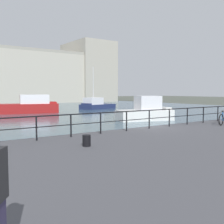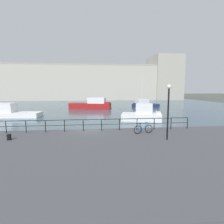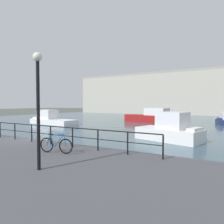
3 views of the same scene
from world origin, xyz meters
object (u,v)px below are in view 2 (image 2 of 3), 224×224
object	(u,v)px
parked_bicycle	(143,129)
quay_lamp_post	(168,104)
moored_blue_motorboat	(92,105)
mooring_bollard	(9,137)
moored_small_launch	(143,114)
harbor_building	(104,82)
moored_harbor_tender	(144,104)
moored_red_daysailer	(10,112)

from	to	relation	value
parked_bicycle	quay_lamp_post	distance (m)	3.37
moored_blue_motorboat	mooring_bollard	world-z (taller)	moored_blue_motorboat
moored_small_launch	parked_bicycle	bearing A→B (deg)	-88.30
harbor_building	moored_harbor_tender	size ratio (longest dim) A/B	10.05
moored_harbor_tender	moored_red_daysailer	xyz separation A→B (m)	(-25.60, -12.58, 0.06)
quay_lamp_post	mooring_bollard	bearing A→B (deg)	174.13
moored_red_daysailer	parked_bicycle	world-z (taller)	moored_red_daysailer
mooring_bollard	quay_lamp_post	world-z (taller)	quay_lamp_post
harbor_building	moored_red_daysailer	bearing A→B (deg)	-112.37
moored_blue_motorboat	mooring_bollard	bearing A→B (deg)	-88.64
parked_bicycle	moored_small_launch	bearing A→B (deg)	62.94
moored_blue_motorboat	mooring_bollard	xyz separation A→B (m)	(-6.40, -27.26, 0.07)
moored_red_daysailer	mooring_bollard	world-z (taller)	moored_red_daysailer
moored_red_daysailer	quay_lamp_post	xyz separation A→B (m)	(18.56, -18.34, 2.72)
moored_blue_motorboat	mooring_bollard	size ratio (longest dim) A/B	21.34
harbor_building	moored_blue_motorboat	bearing A→B (deg)	-98.42
moored_harbor_tender	mooring_bollard	xyz separation A→B (m)	(-18.89, -29.70, 0.31)
moored_small_launch	mooring_bollard	xyz separation A→B (m)	(-13.42, -11.40, 0.12)
harbor_building	quay_lamp_post	bearing A→B (deg)	-89.60
moored_harbor_tender	parked_bicycle	distance (m)	30.00
harbor_building	moored_red_daysailer	world-z (taller)	harbor_building
harbor_building	mooring_bollard	bearing A→B (deg)	-100.57
moored_red_daysailer	moored_small_launch	bearing A→B (deg)	170.94
mooring_bollard	moored_red_daysailer	bearing A→B (deg)	111.41
moored_harbor_tender	quay_lamp_post	distance (m)	31.83
moored_harbor_tender	moored_red_daysailer	distance (m)	28.53
parked_bicycle	harbor_building	bearing A→B (deg)	77.27
harbor_building	moored_red_daysailer	distance (m)	48.00
moored_small_launch	quay_lamp_post	bearing A→B (deg)	-80.26
moored_harbor_tender	moored_red_daysailer	bearing A→B (deg)	11.46
quay_lamp_post	harbor_building	bearing A→B (deg)	90.40
parked_bicycle	quay_lamp_post	world-z (taller)	quay_lamp_post
moored_red_daysailer	moored_blue_motorboat	world-z (taller)	moored_blue_motorboat
moored_small_launch	mooring_bollard	size ratio (longest dim) A/B	13.58
harbor_building	moored_blue_motorboat	xyz separation A→B (m)	(-5.02, -33.91, -5.67)
moored_red_daysailer	moored_blue_motorboat	xyz separation A→B (m)	(13.11, 10.14, 0.19)
moored_blue_motorboat	quay_lamp_post	size ratio (longest dim) A/B	2.26
harbor_building	quay_lamp_post	size ratio (longest dim) A/B	16.87
harbor_building	mooring_bollard	world-z (taller)	harbor_building
moored_red_daysailer	moored_blue_motorboat	size ratio (longest dim) A/B	0.93
mooring_bollard	parked_bicycle	bearing A→B (deg)	4.78
moored_harbor_tender	moored_red_daysailer	world-z (taller)	moored_harbor_tender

